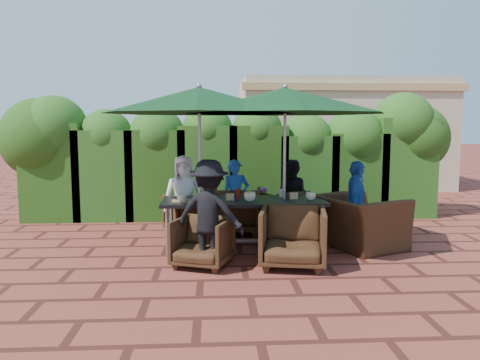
{
  "coord_description": "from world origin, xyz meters",
  "views": [
    {
      "loc": [
        -0.4,
        -7.12,
        1.85
      ],
      "look_at": [
        0.04,
        0.4,
        0.97
      ],
      "focal_mm": 35.0,
      "sensor_mm": 36.0,
      "label": 1
    }
  ],
  "objects": [
    {
      "name": "cup_c",
      "position": [
        0.14,
        -0.37,
        0.82
      ],
      "size": [
        0.17,
        0.17,
        0.14
      ],
      "primitive_type": "imported",
      "color": "beige",
      "rests_on": "dining_table"
    },
    {
      "name": "hedge_wall",
      "position": [
        -0.11,
        2.32,
        1.32
      ],
      "size": [
        9.1,
        1.6,
        2.53
      ],
      "color": "#19380F",
      "rests_on": "ground"
    },
    {
      "name": "cup_e",
      "position": [
        1.05,
        -0.33,
        0.81
      ],
      "size": [
        0.15,
        0.15,
        0.12
      ],
      "primitive_type": "imported",
      "color": "beige",
      "rests_on": "dining_table"
    },
    {
      "name": "adult_end_right",
      "position": [
        1.77,
        -0.24,
        0.66
      ],
      "size": [
        0.61,
        0.86,
        1.33
      ],
      "primitive_type": "imported",
      "rotation": [
        0.0,
        0.0,
        1.26
      ],
      "color": "#1F50A8",
      "rests_on": "ground"
    },
    {
      "name": "adult_far_left",
      "position": [
        -0.89,
        0.68,
        0.68
      ],
      "size": [
        0.71,
        0.47,
        1.36
      ],
      "primitive_type": "imported",
      "rotation": [
        0.0,
        0.0,
        0.11
      ],
      "color": "white",
      "rests_on": "ground"
    },
    {
      "name": "chair_far_left",
      "position": [
        -0.8,
        0.75,
        0.39
      ],
      "size": [
        0.96,
        0.93,
        0.77
      ],
      "primitive_type": "imported",
      "rotation": [
        0.0,
        0.0,
        3.53
      ],
      "color": "black",
      "rests_on": "ground"
    },
    {
      "name": "chair_far_right",
      "position": [
        0.81,
        0.81,
        0.41
      ],
      "size": [
        1.04,
        1.01,
        0.83
      ],
      "primitive_type": "imported",
      "rotation": [
        0.0,
        0.0,
        3.56
      ],
      "color": "black",
      "rests_on": "ground"
    },
    {
      "name": "cup_a",
      "position": [
        -0.85,
        -0.38,
        0.81
      ],
      "size": [
        0.15,
        0.15,
        0.12
      ],
      "primitive_type": "imported",
      "color": "beige",
      "rests_on": "dining_table"
    },
    {
      "name": "dining_table",
      "position": [
        0.06,
        -0.2,
        0.68
      ],
      "size": [
        2.42,
        0.9,
        0.75
      ],
      "color": "black",
      "rests_on": "ground"
    },
    {
      "name": "number_block_left",
      "position": [
        -0.15,
        -0.27,
        0.8
      ],
      "size": [
        0.12,
        0.06,
        0.1
      ],
      "primitive_type": "cube",
      "color": "tan",
      "rests_on": "dining_table"
    },
    {
      "name": "chair_end_right",
      "position": [
        1.82,
        -0.25,
        0.53
      ],
      "size": [
        1.19,
        1.42,
        1.05
      ],
      "primitive_type": "imported",
      "rotation": [
        0.0,
        0.0,
        1.98
      ],
      "color": "black",
      "rests_on": "ground"
    },
    {
      "name": "cup_b",
      "position": [
        -0.57,
        -0.07,
        0.81
      ],
      "size": [
        0.13,
        0.13,
        0.12
      ],
      "primitive_type": "imported",
      "color": "beige",
      "rests_on": "dining_table"
    },
    {
      "name": "chair_far_mid",
      "position": [
        -0.0,
        0.84,
        0.43
      ],
      "size": [
        0.92,
        0.88,
        0.87
      ],
      "primitive_type": "imported",
      "rotation": [
        0.0,
        0.0,
        3.04
      ],
      "color": "black",
      "rests_on": "ground"
    },
    {
      "name": "ketchup_bottle",
      "position": [
        -0.02,
        -0.21,
        0.83
      ],
      "size": [
        0.04,
        0.04,
        0.17
      ],
      "primitive_type": "cylinder",
      "color": "#B20C0A",
      "rests_on": "dining_table"
    },
    {
      "name": "child_right",
      "position": [
        0.49,
        0.94,
        0.39
      ],
      "size": [
        0.3,
        0.26,
        0.79
      ],
      "primitive_type": "imported",
      "rotation": [
        0.0,
        0.0,
        0.1
      ],
      "color": "#AE53B5",
      "rests_on": "ground"
    },
    {
      "name": "umbrella_left",
      "position": [
        -0.59,
        -0.23,
        2.21
      ],
      "size": [
        2.88,
        2.88,
        2.46
      ],
      "color": "gray",
      "rests_on": "ground"
    },
    {
      "name": "building",
      "position": [
        3.5,
        6.99,
        1.61
      ],
      "size": [
        6.2,
        3.08,
        3.2
      ],
      "color": "#BFAE8E",
      "rests_on": "ground"
    },
    {
      "name": "adult_near_left",
      "position": [
        -0.45,
        -1.12,
        0.71
      ],
      "size": [
        0.99,
        0.67,
        1.42
      ],
      "primitive_type": "imported",
      "rotation": [
        0.0,
        0.0,
        2.84
      ],
      "color": "black",
      "rests_on": "ground"
    },
    {
      "name": "adult_far_mid",
      "position": [
        -0.01,
        0.67,
        0.64
      ],
      "size": [
        0.52,
        0.46,
        1.28
      ],
      "primitive_type": "imported",
      "rotation": [
        0.0,
        0.0,
        0.19
      ],
      "color": "#1F50A8",
      "rests_on": "ground"
    },
    {
      "name": "cup_d",
      "position": [
        0.66,
        -0.02,
        0.81
      ],
      "size": [
        0.13,
        0.13,
        0.12
      ],
      "primitive_type": "imported",
      "color": "beige",
      "rests_on": "dining_table"
    },
    {
      "name": "pedestrian_b",
      "position": [
        2.4,
        4.28,
        0.79
      ],
      "size": [
        0.81,
        0.55,
        1.57
      ],
      "primitive_type": "imported",
      "rotation": [
        0.0,
        0.0,
        3.27
      ],
      "color": "#BF4362",
      "rests_on": "ground"
    },
    {
      "name": "chair_near_right",
      "position": [
        0.65,
        -1.16,
        0.43
      ],
      "size": [
        0.98,
        0.93,
        0.87
      ],
      "primitive_type": "imported",
      "rotation": [
        0.0,
        0.0,
        -0.19
      ],
      "color": "black",
      "rests_on": "ground"
    },
    {
      "name": "serving_tray",
      "position": [
        -0.82,
        -0.33,
        0.76
      ],
      "size": [
        0.35,
        0.25,
        0.02
      ],
      "primitive_type": "cube",
      "color": "#A17A4E",
      "rests_on": "dining_table"
    },
    {
      "name": "pedestrian_c",
      "position": [
        3.61,
        4.3,
        0.89
      ],
      "size": [
        1.25,
        0.84,
        1.79
      ],
      "primitive_type": "imported",
      "rotation": [
        0.0,
        0.0,
        2.84
      ],
      "color": "#94949C",
      "rests_on": "ground"
    },
    {
      "name": "number_block_right",
      "position": [
        0.82,
        -0.21,
        0.8
      ],
      "size": [
        0.12,
        0.06,
        0.1
      ],
      "primitive_type": "cube",
      "color": "tan",
      "rests_on": "dining_table"
    },
    {
      "name": "umbrella_right",
      "position": [
        0.67,
        -0.21,
        2.21
      ],
      "size": [
        3.01,
        3.01,
        2.46
      ],
      "color": "gray",
      "rests_on": "ground"
    },
    {
      "name": "chair_near_left",
      "position": [
        -0.54,
        -1.08,
        0.36
      ],
      "size": [
        0.88,
        0.85,
        0.72
      ],
      "primitive_type": "imported",
      "rotation": [
        0.0,
        0.0,
        -0.35
      ],
      "color": "black",
      "rests_on": "ground"
    },
    {
      "name": "ground",
      "position": [
        0.0,
        0.0,
        0.0
      ],
      "size": [
        80.0,
        80.0,
        0.0
      ],
      "primitive_type": "plane",
      "color": "maroon",
      "rests_on": "ground"
    },
    {
      "name": "child_left",
      "position": [
        -0.44,
        0.83,
        0.44
      ],
      "size": [
        0.38,
        0.35,
        0.89
      ],
      "primitive_type": "imported",
      "rotation": [
        0.0,
        0.0,
        0.32
      ],
      "color": "#BF4362",
      "rests_on": "ground"
    },
    {
      "name": "pedestrian_a",
      "position": [
        1.74,
        4.19,
        0.82
      ],
      "size": [
        1.6,
        1.28,
        1.65
      ],
      "primitive_type": "imported",
      "rotation": [
        0.0,
        0.0,
        2.59
      ],
      "color": "#227E39",
      "rests_on": "ground"
    },
    {
      "name": "adult_far_right",
      "position": [
        1.0,
        0.82,
        0.64
      ],
      "size": [
        0.7,
        0.57,
        1.27
      ],
      "primitive_type": "imported",
      "rotation": [
        0.0,
        0.0,
        -0.37
      ],
      "color": "black",
      "rests_on": "ground"
    },
    {
      "name": "sauce_bottle",
      "position": [
        -0.01,
        -0.12,
        0.83
      ],
      "size": [
        0.04,
        0.04,
        0.17
      ],
      "primitive_type": "cylinder",
      "color": "#4C230C",
      "rests_on": "dining_table"
    }
  ]
}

